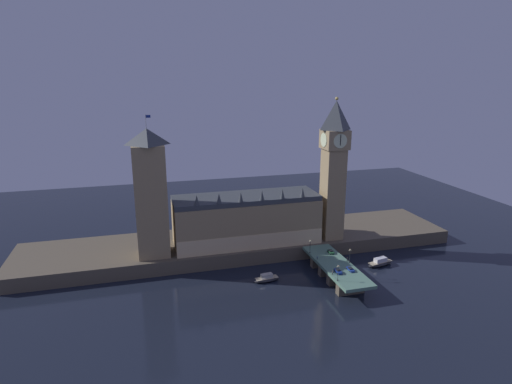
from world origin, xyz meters
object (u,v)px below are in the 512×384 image
object	(u,v)px
car_northbound_trail	(338,271)
street_lamp_mid	(350,254)
street_lamp_near	(338,271)
victoria_tower	(151,193)
car_southbound_lead	(350,269)
pedestrian_far_rail	(317,258)
pedestrian_near_rail	(332,272)
pedestrian_mid_walk	(347,259)
car_southbound_trail	(331,252)
boat_upstream	(267,279)
clock_tower	(334,166)
street_lamp_far	(310,245)
boat_downstream	(380,263)

from	to	relation	value
car_northbound_trail	street_lamp_mid	distance (m)	12.89
street_lamp_near	victoria_tower	bearing A→B (deg)	145.66
car_southbound_lead	pedestrian_far_rail	size ratio (longest dim) A/B	2.79
pedestrian_near_rail	street_lamp_mid	size ratio (longest dim) A/B	0.28
pedestrian_far_rail	car_southbound_lead	bearing A→B (deg)	-57.82
pedestrian_mid_walk	car_southbound_trail	bearing A→B (deg)	105.96
car_southbound_lead	boat_upstream	bearing A→B (deg)	158.56
car_southbound_lead	street_lamp_mid	xyz separation A→B (m)	(3.44, 7.48, 3.44)
clock_tower	car_southbound_lead	bearing A→B (deg)	-102.60
pedestrian_near_rail	victoria_tower	bearing A→B (deg)	149.10
clock_tower	pedestrian_near_rail	size ratio (longest dim) A/B	39.68
clock_tower	pedestrian_far_rail	xyz separation A→B (m)	(-17.81, -24.43, -36.54)
street_lamp_mid	street_lamp_far	distance (m)	19.61
pedestrian_mid_walk	street_lamp_near	xyz separation A→B (m)	(-12.55, -16.24, 3.37)
clock_tower	pedestrian_far_rail	bearing A→B (deg)	-126.10
car_southbound_lead	pedestrian_far_rail	xyz separation A→B (m)	(-9.11, 14.48, 0.26)
street_lamp_mid	street_lamp_far	bearing A→B (deg)	131.34
clock_tower	boat_downstream	xyz separation A→B (m)	(14.83, -24.56, -42.96)
car_northbound_trail	pedestrian_near_rail	xyz separation A→B (m)	(-3.04, -0.94, 0.21)
car_southbound_trail	pedestrian_far_rail	size ratio (longest dim) A/B	2.58
victoria_tower	boat_upstream	distance (m)	64.73
street_lamp_mid	car_southbound_lead	bearing A→B (deg)	-114.69
pedestrian_near_rail	street_lamp_mid	xyz separation A→B (m)	(12.55, 8.98, 3.11)
car_southbound_lead	pedestrian_mid_walk	bearing A→B (deg)	71.35
pedestrian_near_rail	car_northbound_trail	bearing A→B (deg)	17.26
car_southbound_lead	boat_downstream	size ratio (longest dim) A/B	0.32
pedestrian_near_rail	boat_downstream	bearing A→B (deg)	25.91
car_southbound_trail	street_lamp_mid	size ratio (longest dim) A/B	0.66
street_lamp_near	boat_downstream	size ratio (longest dim) A/B	0.48
car_northbound_trail	boat_upstream	distance (m)	31.32
car_southbound_lead	street_lamp_mid	bearing A→B (deg)	65.31
clock_tower	street_lamp_mid	bearing A→B (deg)	-99.50
street_lamp_far	street_lamp_mid	bearing A→B (deg)	-48.66
clock_tower	boat_downstream	distance (m)	51.66
pedestrian_mid_walk	boat_upstream	size ratio (longest dim) A/B	0.15
clock_tower	boat_downstream	size ratio (longest dim) A/B	4.97
car_northbound_trail	car_southbound_lead	bearing A→B (deg)	5.27
car_northbound_trail	car_southbound_lead	world-z (taller)	car_northbound_trail
boat_downstream	victoria_tower	bearing A→B (deg)	165.57
car_northbound_trail	clock_tower	bearing A→B (deg)	69.48
pedestrian_near_rail	pedestrian_mid_walk	xyz separation A→B (m)	(12.15, 10.50, -0.00)
clock_tower	street_lamp_far	world-z (taller)	clock_tower
pedestrian_near_rail	boat_upstream	distance (m)	29.21
victoria_tower	car_northbound_trail	bearing A→B (deg)	-29.30
street_lamp_far	boat_downstream	world-z (taller)	street_lamp_far
street_lamp_mid	street_lamp_near	bearing A→B (deg)	-131.34
pedestrian_near_rail	pedestrian_mid_walk	distance (m)	16.06
victoria_tower	street_lamp_mid	size ratio (longest dim) A/B	10.00
pedestrian_near_rail	boat_upstream	bearing A→B (deg)	148.99
street_lamp_mid	street_lamp_far	xyz separation A→B (m)	(-12.95, 14.72, -0.02)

